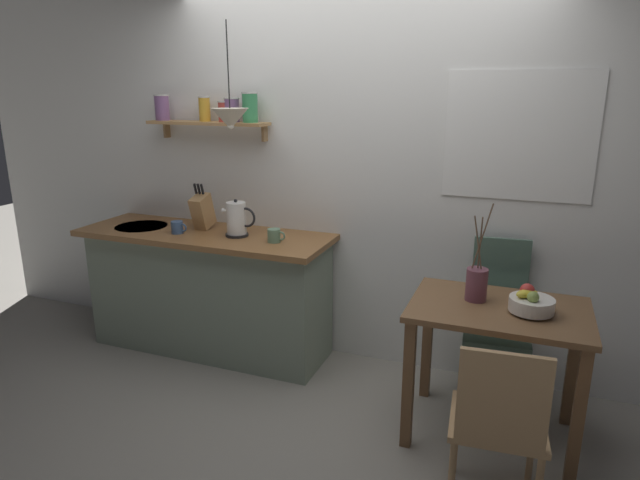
% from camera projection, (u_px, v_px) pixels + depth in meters
% --- Properties ---
extents(ground_plane, '(14.00, 14.00, 0.00)m').
position_uv_depth(ground_plane, '(320.00, 394.00, 3.48)').
color(ground_plane, gray).
extents(back_wall, '(6.80, 0.11, 2.70)m').
position_uv_depth(back_wall, '(384.00, 171.00, 3.62)').
color(back_wall, white).
rests_on(back_wall, ground_plane).
extents(kitchen_counter, '(1.83, 0.63, 0.90)m').
position_uv_depth(kitchen_counter, '(209.00, 290.00, 3.99)').
color(kitchen_counter, gray).
rests_on(kitchen_counter, ground_plane).
extents(wall_shelf, '(0.92, 0.20, 0.33)m').
position_uv_depth(wall_shelf, '(212.00, 114.00, 3.81)').
color(wall_shelf, tan).
extents(dining_table, '(0.92, 0.64, 0.77)m').
position_uv_depth(dining_table, '(497.00, 331.00, 2.92)').
color(dining_table, brown).
rests_on(dining_table, ground_plane).
extents(dining_chair_near, '(0.45, 0.43, 0.87)m').
position_uv_depth(dining_chair_near, '(499.00, 421.00, 2.38)').
color(dining_chair_near, tan).
rests_on(dining_chair_near, ground_plane).
extents(dining_chair_far, '(0.42, 0.44, 1.00)m').
position_uv_depth(dining_chair_far, '(497.00, 314.00, 3.36)').
color(dining_chair_far, '#4C6B5B').
rests_on(dining_chair_far, ground_plane).
extents(fruit_bowl, '(0.23, 0.23, 0.15)m').
position_uv_depth(fruit_bowl, '(531.00, 302.00, 2.79)').
color(fruit_bowl, silver).
rests_on(fruit_bowl, dining_table).
extents(twig_vase, '(0.12, 0.12, 0.54)m').
position_uv_depth(twig_vase, '(477.00, 283.00, 2.95)').
color(twig_vase, brown).
rests_on(twig_vase, dining_table).
extents(electric_kettle, '(0.25, 0.16, 0.26)m').
position_uv_depth(electric_kettle, '(237.00, 219.00, 3.72)').
color(electric_kettle, black).
rests_on(electric_kettle, kitchen_counter).
extents(knife_block, '(0.10, 0.21, 0.34)m').
position_uv_depth(knife_block, '(202.00, 211.00, 3.89)').
color(knife_block, tan).
rests_on(knife_block, kitchen_counter).
extents(coffee_mug_by_sink, '(0.12, 0.08, 0.09)m').
position_uv_depth(coffee_mug_by_sink, '(178.00, 227.00, 3.81)').
color(coffee_mug_by_sink, '#3D5B89').
rests_on(coffee_mug_by_sink, kitchen_counter).
extents(coffee_mug_spare, '(0.13, 0.09, 0.09)m').
position_uv_depth(coffee_mug_spare, '(274.00, 236.00, 3.59)').
color(coffee_mug_spare, slate).
rests_on(coffee_mug_spare, kitchen_counter).
extents(pendant_lamp, '(0.24, 0.24, 0.65)m').
position_uv_depth(pendant_lamp, '(230.00, 119.00, 3.43)').
color(pendant_lamp, black).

